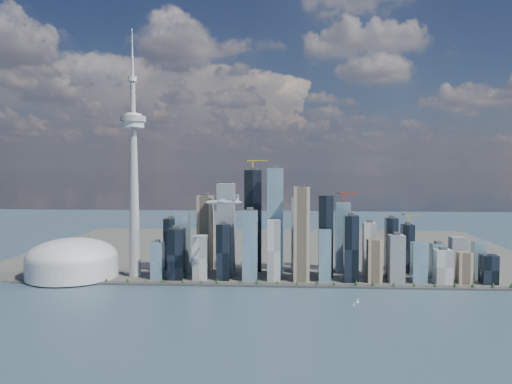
# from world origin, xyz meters

# --- Properties ---
(ground) EXTENTS (4000.00, 4000.00, 0.00)m
(ground) POSITION_xyz_m (0.00, 0.00, 0.00)
(ground) COLOR #374D60
(ground) RESTS_ON ground
(seawall) EXTENTS (1100.00, 22.00, 4.00)m
(seawall) POSITION_xyz_m (0.00, 250.00, 2.00)
(seawall) COLOR #383838
(seawall) RESTS_ON ground
(land) EXTENTS (1400.00, 900.00, 3.00)m
(land) POSITION_xyz_m (0.00, 700.00, 1.50)
(land) COLOR #4C4C47
(land) RESTS_ON ground
(shoreline_trees) EXTENTS (960.53, 7.20, 8.80)m
(shoreline_trees) POSITION_xyz_m (0.00, 250.00, 8.78)
(shoreline_trees) COLOR #3F2D1E
(shoreline_trees) RESTS_ON seawall
(skyscraper_cluster) EXTENTS (736.00, 142.00, 264.90)m
(skyscraper_cluster) POSITION_xyz_m (59.62, 336.82, 82.35)
(skyscraper_cluster) COLOR black
(skyscraper_cluster) RESTS_ON land
(needle_tower) EXTENTS (56.00, 56.00, 550.50)m
(needle_tower) POSITION_xyz_m (-300.00, 310.00, 235.84)
(needle_tower) COLOR #9D9D98
(needle_tower) RESTS_ON land
(dome_stadium) EXTENTS (200.00, 200.00, 86.00)m
(dome_stadium) POSITION_xyz_m (-440.00, 300.00, 39.44)
(dome_stadium) COLOR silver
(dome_stadium) RESTS_ON land
(airplane) EXTENTS (74.67, 66.00, 18.21)m
(airplane) POSITION_xyz_m (-85.06, 202.02, 180.25)
(airplane) COLOR silver
(airplane) RESTS_ON ground
(sailboat_west) EXTENTS (6.11, 3.10, 8.52)m
(sailboat_west) POSITION_xyz_m (162.13, 112.62, 2.73)
(sailboat_west) COLOR white
(sailboat_west) RESTS_ON ground
(sailboat_east) EXTENTS (7.34, 2.37, 10.16)m
(sailboat_east) POSITION_xyz_m (171.58, 132.73, 3.26)
(sailboat_east) COLOR white
(sailboat_east) RESTS_ON ground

